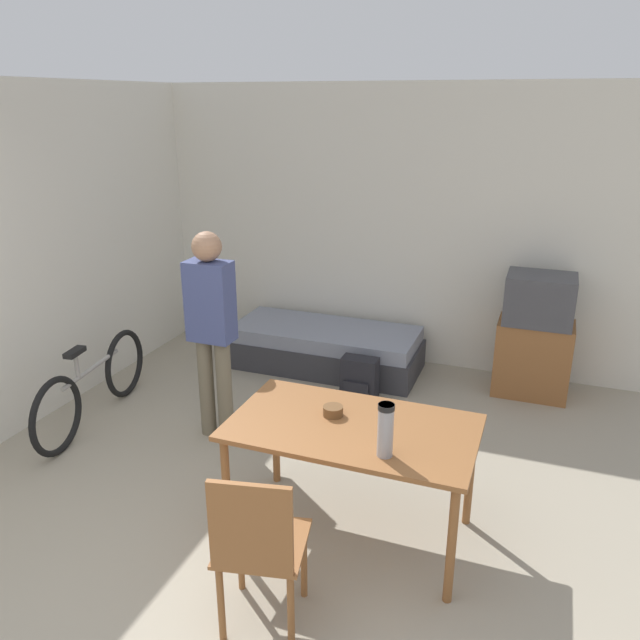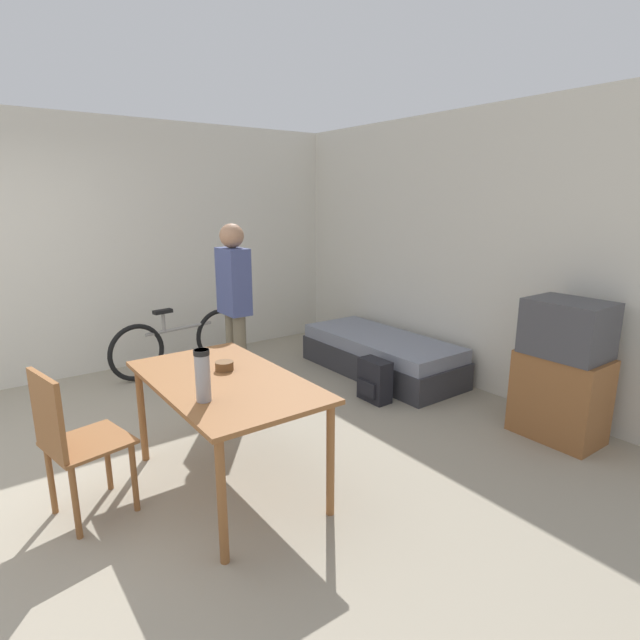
{
  "view_description": "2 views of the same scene",
  "coord_description": "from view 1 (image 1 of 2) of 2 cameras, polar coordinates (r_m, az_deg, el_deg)",
  "views": [
    {
      "loc": [
        1.69,
        -1.91,
        2.55
      ],
      "look_at": [
        0.2,
        2.04,
        1.04
      ],
      "focal_mm": 35.0,
      "sensor_mm": 36.0,
      "label": 1
    },
    {
      "loc": [
        3.51,
        -0.12,
        1.87
      ],
      "look_at": [
        0.38,
        2.17,
        0.92
      ],
      "focal_mm": 28.0,
      "sensor_mm": 36.0,
      "label": 2
    }
  ],
  "objects": [
    {
      "name": "tv",
      "position": [
        5.85,
        19.07,
        -1.42
      ],
      "size": [
        0.65,
        0.45,
        1.12
      ],
      "color": "brown",
      "rests_on": "ground_plane"
    },
    {
      "name": "bicycle",
      "position": [
        5.47,
        -20.02,
        -5.71
      ],
      "size": [
        0.28,
        1.61,
        0.71
      ],
      "color": "black",
      "rests_on": "ground_plane"
    },
    {
      "name": "wall_left",
      "position": [
        5.62,
        -23.77,
        5.64
      ],
      "size": [
        0.06,
        4.96,
        2.7
      ],
      "color": "silver",
      "rests_on": "ground_plane"
    },
    {
      "name": "backpack",
      "position": [
        5.56,
        3.63,
        -5.45
      ],
      "size": [
        0.32,
        0.2,
        0.4
      ],
      "color": "black",
      "rests_on": "ground_plane"
    },
    {
      "name": "thermos_flask",
      "position": [
        3.34,
        6.01,
        -9.79
      ],
      "size": [
        0.09,
        0.09,
        0.3
      ],
      "color": "#99999E",
      "rests_on": "dining_table"
    },
    {
      "name": "wall_back",
      "position": [
        6.26,
        4.64,
        8.51
      ],
      "size": [
        5.32,
        0.06,
        2.7
      ],
      "color": "silver",
      "rests_on": "ground_plane"
    },
    {
      "name": "mate_bowl",
      "position": [
        3.77,
        1.2,
        -8.31
      ],
      "size": [
        0.12,
        0.12,
        0.06
      ],
      "color": "brown",
      "rests_on": "dining_table"
    },
    {
      "name": "dining_table",
      "position": [
        3.73,
        2.97,
        -10.64
      ],
      "size": [
        1.44,
        0.82,
        0.75
      ],
      "color": "brown",
      "rests_on": "ground_plane"
    },
    {
      "name": "wooden_chair",
      "position": [
        3.19,
        -5.73,
        -19.75
      ],
      "size": [
        0.51,
        0.51,
        0.94
      ],
      "color": "brown",
      "rests_on": "ground_plane"
    },
    {
      "name": "person_standing",
      "position": [
        4.76,
        -9.9,
        -0.17
      ],
      "size": [
        0.34,
        0.22,
        1.65
      ],
      "color": "#6B604C",
      "rests_on": "ground_plane"
    },
    {
      "name": "daybed",
      "position": [
        6.21,
        0.49,
        -2.53
      ],
      "size": [
        1.86,
        0.78,
        0.42
      ],
      "color": "#333338",
      "rests_on": "ground_plane"
    }
  ]
}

